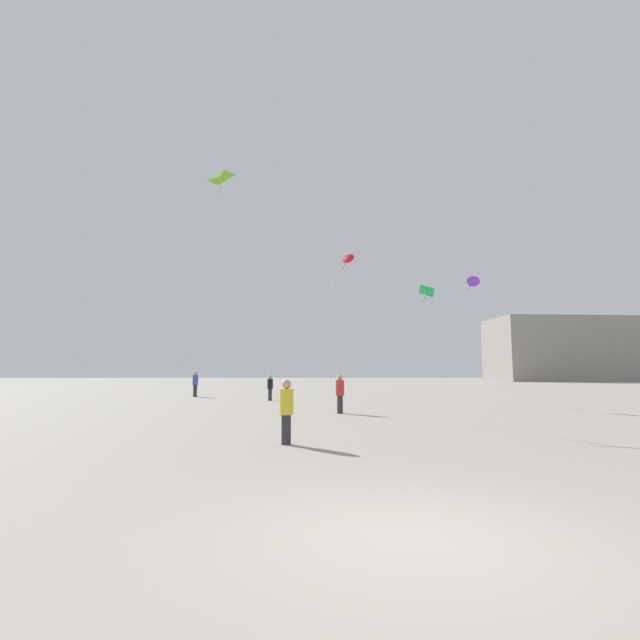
{
  "coord_description": "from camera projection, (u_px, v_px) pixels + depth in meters",
  "views": [
    {
      "loc": [
        -1.31,
        -5.11,
        1.74
      ],
      "look_at": [
        0.0,
        19.59,
        4.51
      ],
      "focal_mm": 26.4,
      "sensor_mm": 36.0,
      "label": 1
    }
  ],
  "objects": [
    {
      "name": "person_in_black",
      "position": [
        270.0,
        387.0,
        29.35
      ],
      "size": [
        0.35,
        0.35,
        1.59
      ],
      "rotation": [
        0.0,
        0.0,
        0.75
      ],
      "color": "#2D2D33",
      "rests_on": "ground_plane"
    },
    {
      "name": "kite_violet_diamond",
      "position": [
        470.0,
        283.0,
        34.62
      ],
      "size": [
        15.29,
        4.36,
        7.56
      ],
      "color": "purple"
    },
    {
      "name": "building_left_hall",
      "position": [
        563.0,
        350.0,
        95.41
      ],
      "size": [
        28.08,
        14.09,
        12.67
      ],
      "color": "gray",
      "rests_on": "ground_plane"
    },
    {
      "name": "kite_emerald_delta",
      "position": [
        426.0,
        292.0,
        26.71
      ],
      "size": [
        6.07,
        6.51,
        5.38
      ],
      "color": "green"
    },
    {
      "name": "person_in_yellow",
      "position": [
        286.0,
        409.0,
        11.52
      ],
      "size": [
        0.34,
        0.34,
        1.57
      ],
      "rotation": [
        0.0,
        0.0,
        3.32
      ],
      "color": "#2D2D33",
      "rests_on": "ground_plane"
    },
    {
      "name": "kite_crimson_diamond",
      "position": [
        347.0,
        260.0,
        33.65
      ],
      "size": [
        5.85,
        3.6,
        9.03
      ],
      "color": "red"
    },
    {
      "name": "person_in_blue",
      "position": [
        195.0,
        383.0,
        33.91
      ],
      "size": [
        0.4,
        0.4,
        1.82
      ],
      "rotation": [
        0.0,
        0.0,
        3.29
      ],
      "color": "#2D2D33",
      "rests_on": "ground_plane"
    },
    {
      "name": "kite_lime_delta",
      "position": [
        222.0,
        183.0,
        25.07
      ],
      "size": [
        3.17,
        6.04,
        11.17
      ],
      "color": "#8CD12D"
    },
    {
      "name": "ground_plane",
      "position": [
        419.0,
        539.0,
        4.94
      ],
      "size": [
        300.0,
        300.0,
        0.0
      ],
      "primitive_type": "plane",
      "color": "#9E9689"
    },
    {
      "name": "person_in_red",
      "position": [
        340.0,
        392.0,
        20.15
      ],
      "size": [
        0.36,
        0.36,
        1.67
      ],
      "rotation": [
        0.0,
        0.0,
        0.48
      ],
      "color": "#2D2D33",
      "rests_on": "ground_plane"
    }
  ]
}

